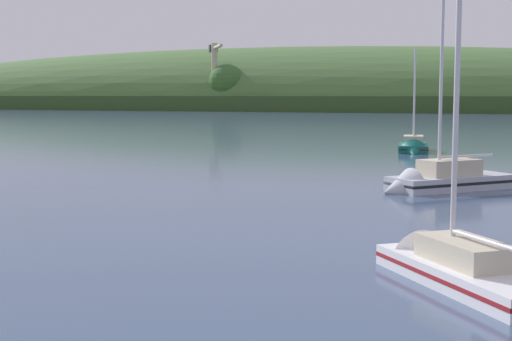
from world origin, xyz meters
TOP-DOWN VIEW (x-y plane):
  - far_shoreline_hill at (-78.94, 279.58)m, footprint 560.20×101.07m
  - dockside_crane at (-91.41, 246.02)m, footprint 11.67×17.24m
  - sailboat_near_mooring at (7.61, 28.31)m, footprint 6.70×7.64m
  - sailboat_midwater_white at (-0.05, 78.20)m, footprint 3.79×8.32m
  - sailboat_far_left at (5.17, 49.50)m, footprint 8.11×8.24m

SIDE VIEW (x-z plane):
  - sailboat_midwater_white at x=-0.05m, z-range -5.52..5.93m
  - sailboat_near_mooring at x=7.61m, z-range -5.22..5.68m
  - far_shoreline_hill at x=-78.94m, z-range -23.61..24.20m
  - sailboat_far_left at x=5.17m, z-range -6.78..7.42m
  - dockside_crane at x=-91.41m, z-range 0.27..23.75m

